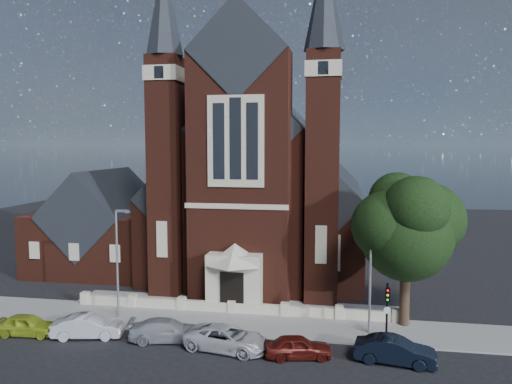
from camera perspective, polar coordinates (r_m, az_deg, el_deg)
ground at (r=46.84m, az=-0.42°, el=-10.37°), size 120.00×120.00×0.00m
pavement_strip at (r=37.05m, az=-3.44°, el=-14.69°), size 60.00×5.00×0.12m
forecourt_paving at (r=40.74m, az=-2.10°, el=-12.81°), size 26.00×3.00×0.14m
forecourt_wall at (r=38.89m, az=-2.74°, el=-13.71°), size 24.00×0.40×0.90m
church at (r=53.11m, az=1.11°, el=0.49°), size 20.01×34.90×29.20m
parish_hall at (r=53.84m, az=-16.87°, el=-4.16°), size 12.00×12.20×10.24m
street_tree at (r=35.80m, az=17.04°, el=-4.10°), size 6.40×6.60×10.70m
street_lamp_left at (r=37.87m, az=-15.48°, el=-7.19°), size 1.16×0.22×8.09m
street_lamp_right at (r=34.37m, az=13.09°, el=-8.41°), size 1.16×0.22×8.09m
traffic_signal at (r=33.47m, az=14.76°, el=-12.41°), size 0.28×0.42×4.00m
car_lime_van at (r=37.81m, az=-24.71°, el=-13.63°), size 4.28×1.97×1.42m
car_silver_a at (r=35.91m, az=-18.66°, el=-14.36°), size 4.81×2.53×1.51m
car_silver_b at (r=34.14m, az=-10.15°, el=-15.28°), size 5.21×2.94×1.42m
car_white_suv at (r=32.32m, az=-3.33°, el=-16.35°), size 5.74×3.44×1.49m
car_dark_red at (r=31.32m, az=4.82°, el=-17.21°), size 4.28×2.41×1.37m
car_navy at (r=31.55m, az=15.64°, el=-17.06°), size 4.87×2.29×1.54m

